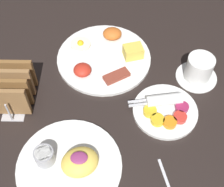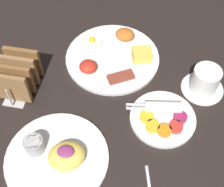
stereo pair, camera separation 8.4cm
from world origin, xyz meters
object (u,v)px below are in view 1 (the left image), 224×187
plate_condiments (165,110)px  coffee_cup (199,69)px  plate_foreground (69,164)px  toast_rack (13,88)px  plate_breakfast (105,56)px

plate_condiments → coffee_cup: size_ratio=1.58×
plate_foreground → toast_rack: bearing=129.9°
coffee_cup → toast_rack: bearing=-170.4°
plate_condiments → plate_foreground: bearing=-146.4°
plate_condiments → plate_foreground: plate_foreground is taller
plate_foreground → toast_rack: toast_rack is taller
coffee_cup → plate_foreground: bearing=-140.5°
plate_breakfast → plate_condiments: bearing=-49.0°
toast_rack → coffee_cup: size_ratio=1.23×
plate_condiments → plate_foreground: size_ratio=0.75×
plate_condiments → plate_foreground: 0.29m
plate_condiments → toast_rack: size_ratio=1.28×
plate_breakfast → plate_condiments: 0.26m
plate_foreground → plate_condiments: bearing=33.6°
plate_breakfast → coffee_cup: bearing=-14.6°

